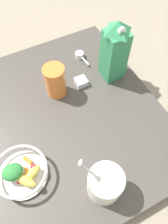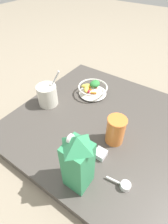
% 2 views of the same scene
% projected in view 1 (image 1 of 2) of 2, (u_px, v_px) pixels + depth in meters
% --- Properties ---
extents(ground_plane, '(6.00, 6.00, 0.00)m').
position_uv_depth(ground_plane, '(53.00, 127.00, 0.93)').
color(ground_plane, gray).
extents(countertop, '(0.90, 0.90, 0.05)m').
position_uv_depth(countertop, '(52.00, 124.00, 0.91)').
color(countertop, '#47423D').
rests_on(countertop, ground_plane).
extents(fruit_bowl, '(0.19, 0.19, 0.09)m').
position_uv_depth(fruit_bowl, '(21.00, 172.00, 0.74)').
color(fruit_bowl, silver).
rests_on(fruit_bowl, countertop).
extents(milk_carton, '(0.09, 0.09, 0.28)m').
position_uv_depth(milk_carton, '(115.00, 51.00, 0.90)').
color(milk_carton, '#338C59').
rests_on(milk_carton, countertop).
extents(yogurt_tub, '(0.13, 0.12, 0.21)m').
position_uv_depth(yogurt_tub, '(105.00, 183.00, 0.69)').
color(yogurt_tub, silver).
rests_on(yogurt_tub, countertop).
extents(drinking_cup, '(0.09, 0.09, 0.15)m').
position_uv_depth(drinking_cup, '(55.00, 80.00, 0.91)').
color(drinking_cup, orange).
rests_on(drinking_cup, countertop).
extents(spice_jar, '(0.05, 0.05, 0.03)m').
position_uv_depth(spice_jar, '(81.00, 82.00, 0.98)').
color(spice_jar, silver).
rests_on(spice_jar, countertop).
extents(measuring_scoop, '(0.04, 0.10, 0.03)m').
position_uv_depth(measuring_scoop, '(80.00, 55.00, 1.07)').
color(measuring_scoop, white).
rests_on(measuring_scoop, countertop).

